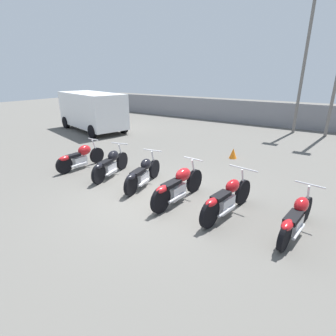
{
  "coord_description": "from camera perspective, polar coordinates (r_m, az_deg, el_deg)",
  "views": [
    {
      "loc": [
        3.97,
        -5.11,
        3.22
      ],
      "look_at": [
        0.0,
        0.75,
        0.65
      ],
      "focal_mm": 28.0,
      "sensor_mm": 36.0,
      "label": 1
    }
  ],
  "objects": [
    {
      "name": "traffic_cone_far",
      "position": [
        10.79,
        13.99,
        3.11
      ],
      "size": [
        0.31,
        0.31,
        0.41
      ],
      "color": "orange",
      "rests_on": "ground_plane"
    },
    {
      "name": "motorcycle_slot_1",
      "position": [
        8.76,
        -12.43,
        0.86
      ],
      "size": [
        0.74,
        1.98,
        0.98
      ],
      "rotation": [
        0.0,
        0.0,
        0.22
      ],
      "color": "black",
      "rests_on": "ground_plane"
    },
    {
      "name": "motorcycle_slot_4",
      "position": [
        6.36,
        12.69,
        -6.55
      ],
      "size": [
        0.74,
        2.16,
        1.03
      ],
      "rotation": [
        0.0,
        0.0,
        -0.15
      ],
      "color": "black",
      "rests_on": "ground_plane"
    },
    {
      "name": "motorcycle_slot_5",
      "position": [
        6.12,
        26.19,
        -9.7
      ],
      "size": [
        0.62,
        2.01,
        0.95
      ],
      "rotation": [
        0.0,
        0.0,
        -0.12
      ],
      "color": "black",
      "rests_on": "ground_plane"
    },
    {
      "name": "light_pole_left",
      "position": [
        16.56,
        27.92,
        21.77
      ],
      "size": [
        0.7,
        0.35,
        7.36
      ],
      "color": "slate",
      "rests_on": "ground_plane"
    },
    {
      "name": "parked_van",
      "position": [
        16.23,
        -16.23,
        12.04
      ],
      "size": [
        5.16,
        3.13,
        2.17
      ],
      "rotation": [
        0.0,
        0.0,
        1.32
      ],
      "color": "white",
      "rests_on": "ground_plane"
    },
    {
      "name": "fence_back",
      "position": [
        18.22,
        21.6,
        10.79
      ],
      "size": [
        40.0,
        0.04,
        1.5
      ],
      "color": "gray",
      "rests_on": "ground_plane"
    },
    {
      "name": "motorcycle_slot_3",
      "position": [
        6.84,
        2.27,
        -3.85
      ],
      "size": [
        0.59,
        2.18,
        1.04
      ],
      "rotation": [
        0.0,
        0.0,
        -0.07
      ],
      "color": "black",
      "rests_on": "ground_plane"
    },
    {
      "name": "motorcycle_slot_0",
      "position": [
        9.81,
        -18.5,
        2.31
      ],
      "size": [
        0.56,
        1.98,
        0.96
      ],
      "rotation": [
        0.0,
        0.0,
        -0.03
      ],
      "color": "black",
      "rests_on": "ground_plane"
    },
    {
      "name": "motorcycle_slot_2",
      "position": [
        7.82,
        -5.53,
        -1.21
      ],
      "size": [
        0.68,
        2.02,
        0.97
      ],
      "rotation": [
        0.0,
        0.0,
        0.18
      ],
      "color": "black",
      "rests_on": "ground_plane"
    },
    {
      "name": "ground_plane",
      "position": [
        7.23,
        -3.36,
        -6.54
      ],
      "size": [
        60.0,
        60.0,
        0.0
      ],
      "primitive_type": "plane",
      "color": "#5B5954"
    }
  ]
}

